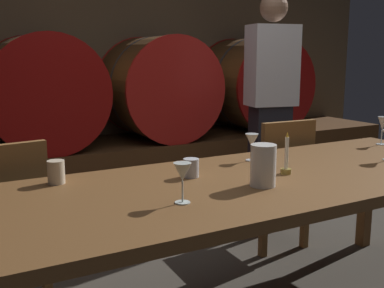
{
  "coord_description": "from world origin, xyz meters",
  "views": [
    {
      "loc": [
        -1.38,
        -1.88,
        1.3
      ],
      "look_at": [
        -0.14,
        0.36,
        0.81
      ],
      "focal_mm": 43.99,
      "sensor_mm": 36.0,
      "label": 1
    }
  ],
  "objects": [
    {
      "name": "back_wall",
      "position": [
        0.0,
        2.79,
        1.33
      ],
      "size": [
        7.01,
        0.24,
        2.65
      ],
      "primitive_type": "cube",
      "color": "brown",
      "rests_on": "ground"
    },
    {
      "name": "barrel_shelf",
      "position": [
        0.0,
        2.24,
        0.25
      ],
      "size": [
        6.31,
        0.9,
        0.5
      ],
      "primitive_type": "cube",
      "color": "#4C2D16",
      "rests_on": "ground"
    },
    {
      "name": "wine_barrel_center_left",
      "position": [
        -0.56,
        2.24,
        0.98
      ],
      "size": [
        0.98,
        0.85,
        0.98
      ],
      "color": "brown",
      "rests_on": "barrel_shelf"
    },
    {
      "name": "wine_barrel_center_right",
      "position": [
        0.54,
        2.24,
        0.98
      ],
      "size": [
        0.98,
        0.85,
        0.98
      ],
      "color": "#513319",
      "rests_on": "barrel_shelf"
    },
    {
      "name": "wine_barrel_far_right",
      "position": [
        1.66,
        2.24,
        0.98
      ],
      "size": [
        0.98,
        0.85,
        0.98
      ],
      "color": "#513319",
      "rests_on": "barrel_shelf"
    },
    {
      "name": "dining_table",
      "position": [
        -0.23,
        -0.19,
        0.68
      ],
      "size": [
        2.9,
        0.96,
        0.74
      ],
      "color": "brown",
      "rests_on": "ground"
    },
    {
      "name": "chair_left",
      "position": [
        -1.12,
        0.56,
        0.49
      ],
      "size": [
        0.45,
        0.45,
        0.88
      ],
      "rotation": [
        0.0,
        0.0,
        3.29
      ],
      "color": "brown",
      "rests_on": "ground"
    },
    {
      "name": "chair_right",
      "position": [
        0.6,
        0.51,
        0.49
      ],
      "size": [
        0.42,
        0.42,
        0.88
      ],
      "rotation": [
        0.0,
        0.0,
        3.1
      ],
      "color": "brown",
      "rests_on": "ground"
    },
    {
      "name": "guest_right",
      "position": [
        1.02,
        1.12,
        0.91
      ],
      "size": [
        0.42,
        0.31,
        1.76
      ],
      "rotation": [
        0.0,
        0.0,
        2.93
      ],
      "color": "black",
      "rests_on": "ground"
    },
    {
      "name": "candle_center",
      "position": [
        0.06,
        -0.2,
        0.79
      ],
      "size": [
        0.05,
        0.05,
        0.2
      ],
      "color": "olive",
      "rests_on": "dining_table"
    },
    {
      "name": "pitcher",
      "position": [
        -0.16,
        -0.31,
        0.83
      ],
      "size": [
        0.11,
        0.11,
        0.18
      ],
      "color": "white",
      "rests_on": "dining_table"
    },
    {
      "name": "wine_glass_left",
      "position": [
        -0.57,
        -0.36,
        0.86
      ],
      "size": [
        0.07,
        0.07,
        0.16
      ],
      "color": "silver",
      "rests_on": "dining_table"
    },
    {
      "name": "wine_glass_center",
      "position": [
        0.09,
        0.11,
        0.84
      ],
      "size": [
        0.07,
        0.07,
        0.15
      ],
      "color": "white",
      "rests_on": "dining_table"
    },
    {
      "name": "wine_glass_far_right",
      "position": [
        1.07,
        0.08,
        0.87
      ],
      "size": [
        0.06,
        0.06,
        0.18
      ],
      "color": "white",
      "rests_on": "dining_table"
    },
    {
      "name": "cup_left",
      "position": [
        -0.93,
        0.16,
        0.79
      ],
      "size": [
        0.08,
        0.08,
        0.1
      ],
      "primitive_type": "cylinder",
      "color": "beige",
      "rests_on": "dining_table"
    },
    {
      "name": "cup_right",
      "position": [
        -0.36,
        -0.03,
        0.78
      ],
      "size": [
        0.07,
        0.07,
        0.09
      ],
      "primitive_type": "cylinder",
      "color": "silver",
      "rests_on": "dining_table"
    }
  ]
}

